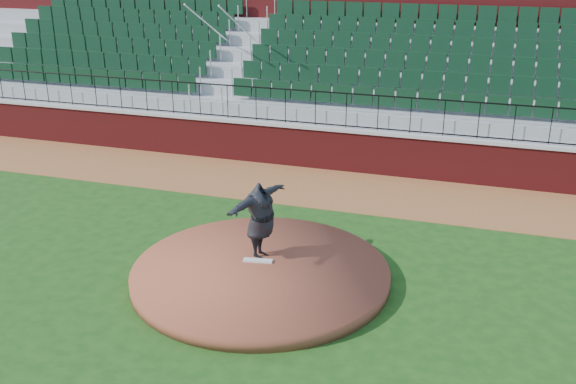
# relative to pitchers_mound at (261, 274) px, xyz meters

# --- Properties ---
(ground) EXTENTS (90.00, 90.00, 0.00)m
(ground) POSITION_rel_pitchers_mound_xyz_m (0.06, 0.13, -0.12)
(ground) COLOR #1A4212
(ground) RESTS_ON ground
(warning_track) EXTENTS (34.00, 3.20, 0.01)m
(warning_track) POSITION_rel_pitchers_mound_xyz_m (0.06, 5.53, -0.12)
(warning_track) COLOR brown
(warning_track) RESTS_ON ground
(field_wall) EXTENTS (34.00, 0.35, 1.20)m
(field_wall) POSITION_rel_pitchers_mound_xyz_m (0.06, 7.13, 0.47)
(field_wall) COLOR maroon
(field_wall) RESTS_ON ground
(wall_cap) EXTENTS (34.00, 0.45, 0.10)m
(wall_cap) POSITION_rel_pitchers_mound_xyz_m (0.06, 7.13, 1.12)
(wall_cap) COLOR #B7B7B7
(wall_cap) RESTS_ON field_wall
(wall_railing) EXTENTS (34.00, 0.05, 1.00)m
(wall_railing) POSITION_rel_pitchers_mound_xyz_m (0.06, 7.13, 1.67)
(wall_railing) COLOR black
(wall_railing) RESTS_ON wall_cap
(seating_stands) EXTENTS (34.00, 5.10, 4.60)m
(seating_stands) POSITION_rel_pitchers_mound_xyz_m (0.06, 9.85, 2.18)
(seating_stands) COLOR gray
(seating_stands) RESTS_ON ground
(concourse_wall) EXTENTS (34.00, 0.50, 5.50)m
(concourse_wall) POSITION_rel_pitchers_mound_xyz_m (0.06, 12.65, 2.62)
(concourse_wall) COLOR maroon
(concourse_wall) RESTS_ON ground
(pitchers_mound) EXTENTS (5.20, 5.20, 0.25)m
(pitchers_mound) POSITION_rel_pitchers_mound_xyz_m (0.00, 0.00, 0.00)
(pitchers_mound) COLOR brown
(pitchers_mound) RESTS_ON ground
(pitching_rubber) EXTENTS (0.61, 0.25, 0.04)m
(pitching_rubber) POSITION_rel_pitchers_mound_xyz_m (-0.15, 0.26, 0.14)
(pitching_rubber) COLOR white
(pitching_rubber) RESTS_ON pitchers_mound
(pitcher) EXTENTS (0.99, 2.07, 1.62)m
(pitcher) POSITION_rel_pitchers_mound_xyz_m (-0.17, 0.51, 0.94)
(pitcher) COLOR black
(pitcher) RESTS_ON pitchers_mound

